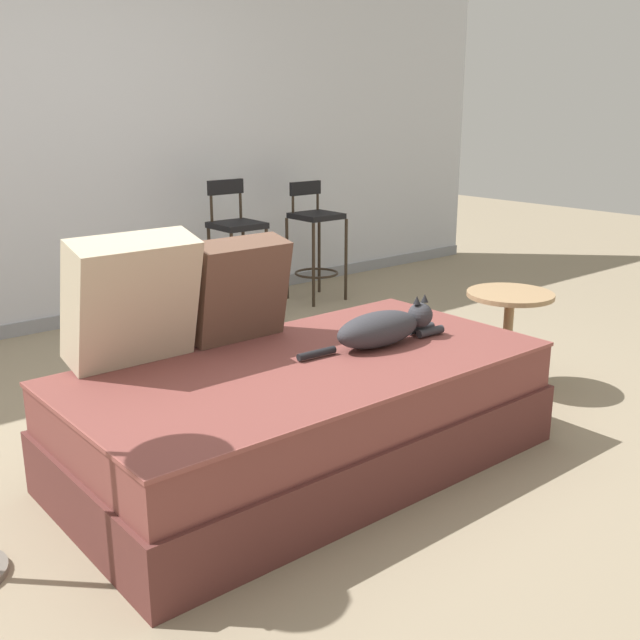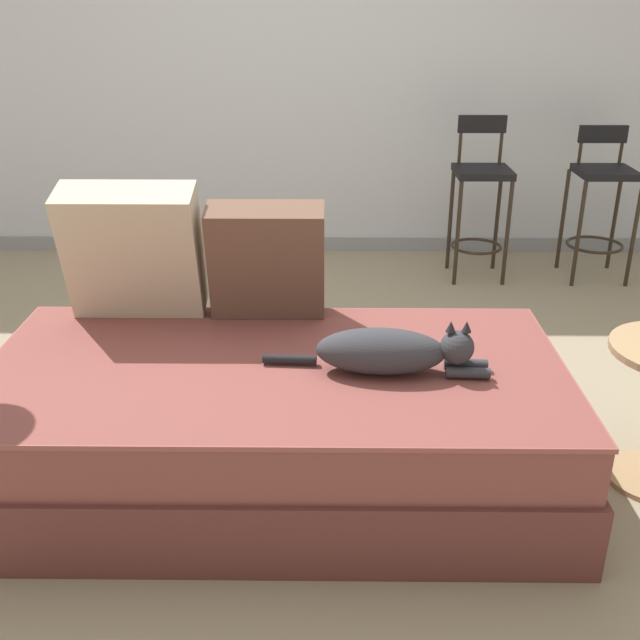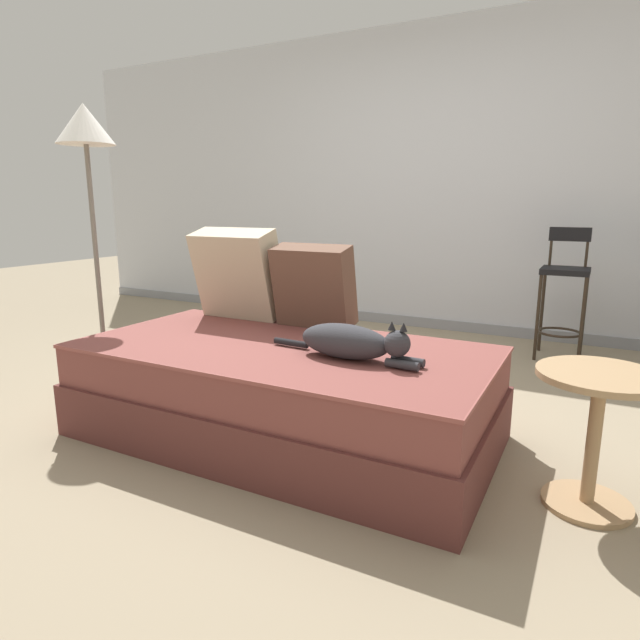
# 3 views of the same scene
# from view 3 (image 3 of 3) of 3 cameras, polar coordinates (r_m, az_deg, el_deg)

# --- Properties ---
(ground_plane) EXTENTS (16.00, 16.00, 0.00)m
(ground_plane) POSITION_cam_3_polar(r_m,az_deg,el_deg) (3.00, 0.15, -9.41)
(ground_plane) COLOR gray
(ground_plane) RESTS_ON ground
(wall_back_panel) EXTENTS (8.00, 0.10, 2.60)m
(wall_back_panel) POSITION_cam_3_polar(r_m,az_deg,el_deg) (4.89, 12.90, 14.25)
(wall_back_panel) COLOR silver
(wall_back_panel) RESTS_ON ground
(wall_baseboard_trim) EXTENTS (8.00, 0.02, 0.09)m
(wall_baseboard_trim) POSITION_cam_3_polar(r_m,az_deg,el_deg) (4.95, 12.04, -0.37)
(wall_baseboard_trim) COLOR gray
(wall_baseboard_trim) RESTS_ON ground
(couch) EXTENTS (1.97, 1.02, 0.46)m
(couch) POSITION_cam_3_polar(r_m,az_deg,el_deg) (2.59, -4.00, -7.53)
(couch) COLOR brown
(couch) RESTS_ON ground
(throw_pillow_corner) EXTENTS (0.49, 0.30, 0.52)m
(throw_pillow_corner) POSITION_cam_3_polar(r_m,az_deg,el_deg) (3.11, -8.72, 4.90)
(throw_pillow_corner) COLOR beige
(throw_pillow_corner) RESTS_ON couch
(throw_pillow_middle) EXTENTS (0.43, 0.24, 0.45)m
(throw_pillow_middle) POSITION_cam_3_polar(r_m,az_deg,el_deg) (2.85, -0.68, 3.64)
(throw_pillow_middle) COLOR brown
(throw_pillow_middle) RESTS_ON couch
(cat) EXTENTS (0.74, 0.19, 0.19)m
(cat) POSITION_cam_3_polar(r_m,az_deg,el_deg) (2.29, 3.34, -2.35)
(cat) COLOR #333338
(cat) RESTS_ON couch
(bar_stool_near_window) EXTENTS (0.32, 0.32, 0.94)m
(bar_stool_near_window) POSITION_cam_3_polar(r_m,az_deg,el_deg) (4.23, 24.58, 3.21)
(bar_stool_near_window) COLOR #2D2319
(bar_stool_near_window) RESTS_ON ground
(side_table) EXTENTS (0.44, 0.44, 0.52)m
(side_table) POSITION_cam_3_polar(r_m,az_deg,el_deg) (2.21, 27.35, -9.49)
(side_table) COLOR tan
(side_table) RESTS_ON ground
(floor_lamp) EXTENTS (0.32, 0.32, 1.66)m
(floor_lamp) POSITION_cam_3_polar(r_m,az_deg,el_deg) (3.41, -23.62, 16.13)
(floor_lamp) COLOR slate
(floor_lamp) RESTS_ON ground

